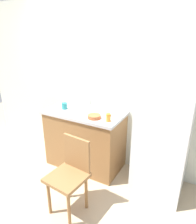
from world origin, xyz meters
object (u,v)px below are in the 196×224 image
object	(u,v)px
cup_orange	(108,117)
cup_white	(108,112)
terracotta_bowl	(94,117)
chair	(70,173)
cup_teal	(64,106)
refrigerator	(163,141)

from	to	relation	value
cup_orange	cup_white	bearing A→B (deg)	117.01
cup_white	terracotta_bowl	bearing A→B (deg)	-128.34
chair	cup_white	size ratio (longest dim) A/B	8.59
cup_white	cup_orange	distance (m)	0.18
chair	cup_teal	xyz separation A→B (m)	(-0.64, 0.77, 0.45)
cup_teal	cup_orange	distance (m)	0.79
refrigerator	cup_orange	world-z (taller)	refrigerator
cup_orange	cup_teal	bearing A→B (deg)	172.52
terracotta_bowl	cup_teal	world-z (taller)	cup_teal
chair	terracotta_bowl	bearing A→B (deg)	101.65
chair	refrigerator	bearing A→B (deg)	51.03
terracotta_bowl	cup_orange	world-z (taller)	cup_orange
refrigerator	cup_orange	size ratio (longest dim) A/B	13.38
chair	terracotta_bowl	world-z (taller)	terracotta_bowl
cup_orange	chair	bearing A→B (deg)	-101.80
cup_teal	cup_orange	world-z (taller)	cup_orange
chair	cup_teal	world-z (taller)	cup_teal
chair	cup_orange	distance (m)	0.82
chair	cup_orange	world-z (taller)	cup_orange
refrigerator	cup_teal	distance (m)	1.48
terracotta_bowl	cup_white	xyz separation A→B (m)	(0.13, 0.16, 0.03)
cup_teal	cup_white	distance (m)	0.70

